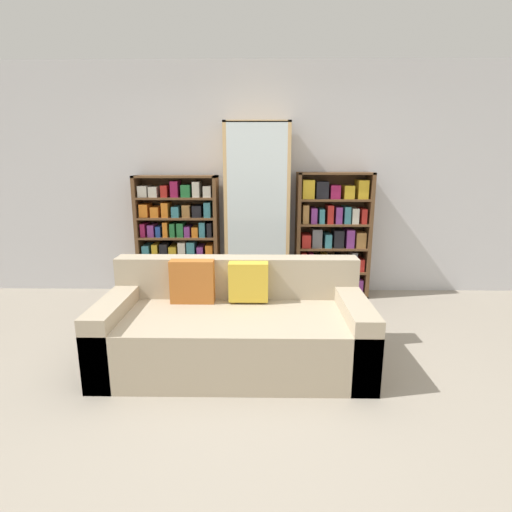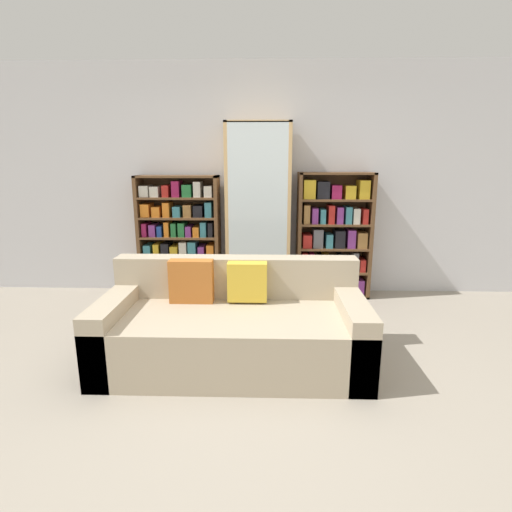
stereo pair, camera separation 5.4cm
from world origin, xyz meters
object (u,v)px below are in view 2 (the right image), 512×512
Objects in this scene: couch at (233,328)px; bookshelf_right at (333,238)px; bookshelf_left at (180,238)px; display_cabinet at (258,212)px; wine_bottle at (313,306)px.

couch is 1.41× the size of bookshelf_right.
couch is at bearing -65.20° from bookshelf_left.
display_cabinet is 5.04× the size of wine_bottle.
display_cabinet reaches higher than bookshelf_left.
bookshelf_right is at bearing 69.71° from wine_bottle.
display_cabinet is at bearing -0.94° from bookshelf_left.
bookshelf_left is at bearing 150.64° from wine_bottle.
couch is 1.82m from display_cabinet.
display_cabinet is at bearing -179.05° from bookshelf_right.
display_cabinet reaches higher than couch.
bookshelf_right reaches higher than bookshelf_left.
bookshelf_left is 0.97× the size of bookshelf_right.
display_cabinet is at bearing 84.49° from couch.
display_cabinet is 1.32m from wine_bottle.
bookshelf_left is 1.81m from wine_bottle.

